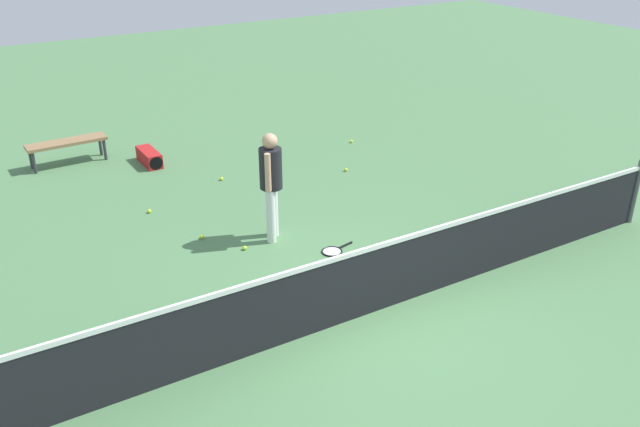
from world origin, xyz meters
The scene contains 12 objects.
ground_plane centered at (0.00, 0.00, 0.00)m, with size 40.00×40.00×0.00m, color #4C7A4C.
court_net centered at (0.00, 0.00, 0.50)m, with size 10.09×0.09×1.07m.
player_near_side centered at (0.23, -2.45, 1.01)m, with size 0.48×0.48×1.70m.
tennis_racket_near_player centered at (-0.34, -1.60, 0.01)m, with size 0.61×0.37×0.03m.
tennis_ball_near_player centered at (-2.23, -4.18, 0.03)m, with size 0.07×0.07×0.07m, color #C6E033.
tennis_ball_by_net centered at (1.18, -2.99, 0.03)m, with size 0.07×0.07×0.07m, color #C6E033.
tennis_ball_midcourt centered at (1.59, -4.31, 0.03)m, with size 0.07×0.07×0.07m, color #C6E033.
tennis_ball_baseline centered at (0.77, -2.33, 0.03)m, with size 0.07×0.07×0.07m, color #C6E033.
tennis_ball_stray_left centered at (0.00, -4.98, 0.03)m, with size 0.07×0.07×0.07m, color #C6E033.
tennis_ball_stray_right centered at (-3.20, -5.48, 0.03)m, with size 0.07×0.07×0.07m, color #C6E033.
courtside_bench centered at (2.23, -7.29, 0.42)m, with size 1.51×0.45×0.48m.
equipment_bag centered at (0.88, -6.45, 0.14)m, with size 0.29×0.81×0.28m.
Camera 1 is at (4.29, 5.77, 4.82)m, focal length 37.52 mm.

